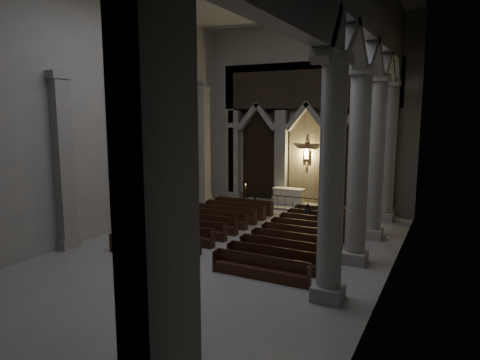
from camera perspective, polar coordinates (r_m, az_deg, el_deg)
The scene contains 11 objects.
room at distance 18.36m, azimuth -2.61°, elevation 13.29°, with size 24.00×24.10×12.00m.
sanctuary_wall at distance 28.90m, azimuth 8.97°, elevation 9.62°, with size 14.00×0.77×12.00m.
right_arcade at distance 17.68m, azimuth 15.86°, elevation 13.87°, with size 1.00×24.00×12.00m.
left_pilasters at distance 25.13m, azimuth -12.03°, elevation 3.48°, with size 0.60×13.00×8.03m.
sanctuary_step at distance 28.67m, azimuth 8.07°, elevation -3.52°, with size 8.50×2.60×0.15m, color gray.
altar at distance 29.05m, azimuth 6.47°, elevation -2.11°, with size 2.07×0.83×1.05m.
altar_rail at distance 27.14m, azimuth 7.04°, elevation -2.88°, with size 5.31×0.09×1.04m.
candle_stand_left at distance 28.61m, azimuth 0.74°, elevation -2.74°, with size 0.27×0.27×1.57m.
candle_stand_right at distance 26.91m, azimuth 13.22°, elevation -3.86°, with size 0.23×0.23×1.34m.
pews at distance 21.66m, azimuth 1.32°, elevation -6.94°, with size 9.32×9.80×0.87m.
worshipper at distance 24.12m, azimuth 9.02°, elevation -4.61°, with size 0.44×0.29×1.22m, color black.
Camera 1 is at (9.05, -15.91, 6.19)m, focal length 32.00 mm.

